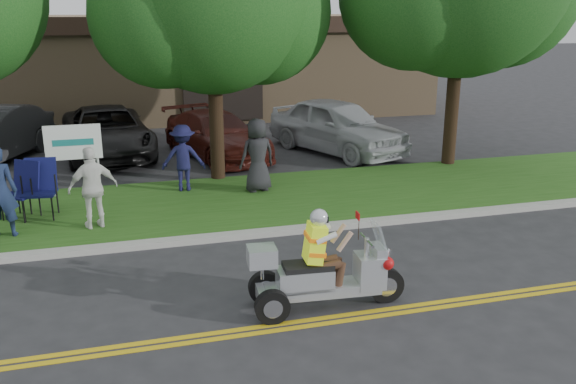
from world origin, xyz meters
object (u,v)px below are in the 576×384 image
object	(u,v)px
lawn_chair_b	(40,184)
parked_car_mid	(107,132)
parked_car_far_right	(337,126)
trike_scooter	(320,274)
lawn_chair_a	(23,186)
spectator_adult_right	(93,188)
parked_car_right	(216,135)

from	to	relation	value
lawn_chair_b	parked_car_mid	size ratio (longest dim) A/B	0.23
parked_car_far_right	trike_scooter	bearing A→B (deg)	-134.13
lawn_chair_a	parked_car_mid	size ratio (longest dim) A/B	0.22
spectator_adult_right	parked_car_right	distance (m)	6.66
spectator_adult_right	parked_car_far_right	xyz separation A→B (m)	(7.01, 5.34, -0.09)
spectator_adult_right	parked_car_far_right	size ratio (longest dim) A/B	0.33
lawn_chair_a	parked_car_far_right	distance (m)	9.44
lawn_chair_b	spectator_adult_right	xyz separation A→B (m)	(1.09, -1.06, 0.14)
trike_scooter	parked_car_right	bearing A→B (deg)	93.82
spectator_adult_right	lawn_chair_b	bearing A→B (deg)	-59.62
lawn_chair_a	parked_car_far_right	size ratio (longest dim) A/B	0.24
spectator_adult_right	parked_car_mid	bearing A→B (deg)	-106.93
parked_car_right	spectator_adult_right	bearing A→B (deg)	-137.80
lawn_chair_b	parked_car_right	world-z (taller)	parked_car_right
lawn_chair_b	parked_car_mid	distance (m)	5.90
lawn_chair_b	lawn_chair_a	bearing A→B (deg)	-178.67
parked_car_far_right	parked_car_right	bearing A→B (deg)	150.79
spectator_adult_right	parked_car_far_right	world-z (taller)	spectator_adult_right
lawn_chair_a	lawn_chair_b	size ratio (longest dim) A/B	0.96
trike_scooter	lawn_chair_a	size ratio (longest dim) A/B	2.05
parked_car_right	lawn_chair_a	bearing A→B (deg)	-153.29
trike_scooter	parked_car_mid	distance (m)	11.48
trike_scooter	lawn_chair_b	world-z (taller)	trike_scooter
trike_scooter	lawn_chair_a	bearing A→B (deg)	135.54
trike_scooter	parked_car_mid	xyz separation A→B (m)	(-3.05, 11.07, 0.18)
lawn_chair_a	parked_car_right	xyz separation A→B (m)	(4.78, 4.65, -0.09)
trike_scooter	parked_car_mid	world-z (taller)	trike_scooter
spectator_adult_right	lawn_chair_a	bearing A→B (deg)	-52.82
lawn_chair_a	parked_car_right	bearing A→B (deg)	77.39
trike_scooter	spectator_adult_right	distance (m)	5.37
lawn_chair_a	parked_car_right	size ratio (longest dim) A/B	0.25
lawn_chair_a	parked_car_mid	bearing A→B (deg)	107.19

